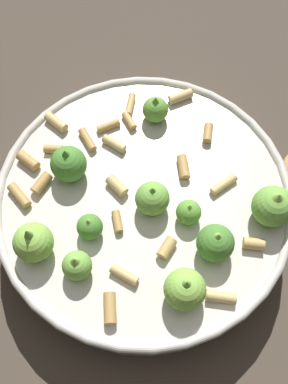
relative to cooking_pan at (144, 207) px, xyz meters
The scene contains 2 objects.
ground_plane 0.04m from the cooking_pan, 153.49° to the left, with size 2.40×2.40×0.00m, color #42382D.
cooking_pan is the anchor object (origin of this frame).
Camera 1 is at (0.18, -0.13, 0.53)m, focal length 42.03 mm.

